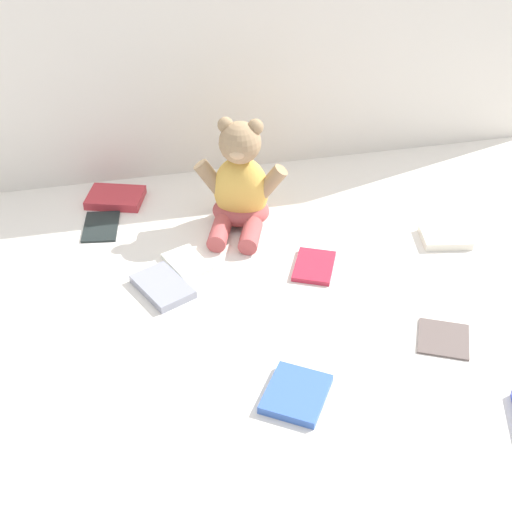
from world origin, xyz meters
TOP-DOWN VIEW (x-y plane):
  - ground_plane at (0.00, 0.00)m, footprint 3.20×3.20m
  - backdrop_drape at (0.00, 0.42)m, footprint 1.77×0.03m
  - teddy_bear at (0.03, 0.16)m, footprint 0.20×0.20m
  - book_case_0 at (-0.27, 0.21)m, footprint 0.09×0.12m
  - book_case_1 at (-0.10, 0.03)m, footprint 0.10×0.12m
  - book_case_2 at (0.45, -0.00)m, footprint 0.11×0.10m
  - book_case_3 at (-0.16, -0.04)m, footprint 0.12×0.14m
  - book_case_4 at (0.15, -0.03)m, footprint 0.11×0.13m
  - book_case_5 at (0.31, -0.28)m, footprint 0.12×0.12m
  - book_case_7 at (0.02, -0.36)m, footprint 0.14×0.14m
  - book_case_8 at (-0.23, 0.31)m, footprint 0.15×0.13m

SIDE VIEW (x-z plane):
  - ground_plane at x=0.00m, z-range 0.00..0.00m
  - book_case_5 at x=0.31m, z-range 0.00..0.01m
  - book_case_0 at x=-0.27m, z-range 0.00..0.01m
  - book_case_4 at x=0.15m, z-range 0.00..0.01m
  - book_case_1 at x=-0.10m, z-range 0.00..0.01m
  - book_case_7 at x=0.02m, z-range 0.00..0.01m
  - book_case_3 at x=-0.16m, z-range 0.00..0.02m
  - book_case_2 at x=0.45m, z-range 0.00..0.02m
  - book_case_8 at x=-0.23m, z-range 0.00..0.02m
  - teddy_bear at x=0.03m, z-range -0.03..0.21m
  - backdrop_drape at x=0.00m, z-range 0.00..0.66m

